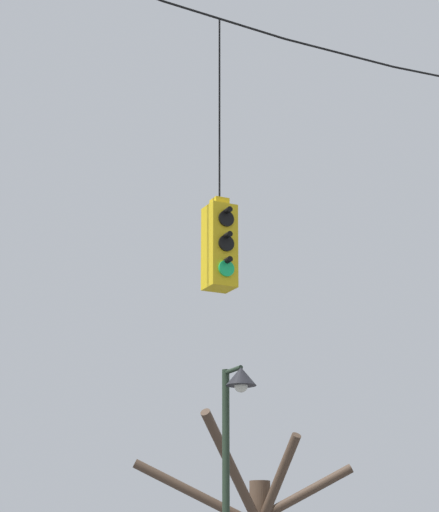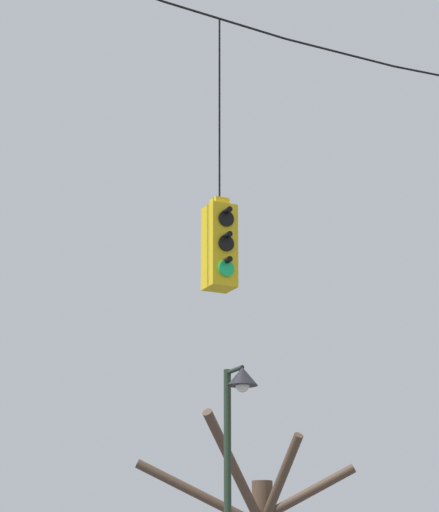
# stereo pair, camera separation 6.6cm
# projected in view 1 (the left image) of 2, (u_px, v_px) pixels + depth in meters

# --- Properties ---
(span_wire) EXTENTS (12.48, 0.03, 0.57)m
(span_wire) POSITION_uv_depth(u_px,v_px,m) (340.00, 42.00, 13.91)
(span_wire) COLOR black
(traffic_light_over_intersection) EXTENTS (0.34, 0.46, 3.66)m
(traffic_light_over_intersection) POSITION_uv_depth(u_px,v_px,m) (220.00, 244.00, 12.15)
(traffic_light_over_intersection) COLOR yellow
(street_lamp) EXTENTS (0.49, 0.84, 4.67)m
(street_lamp) POSITION_uv_depth(u_px,v_px,m) (234.00, 439.00, 15.69)
(street_lamp) COLOR #233323
(street_lamp) RESTS_ON ground_plane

